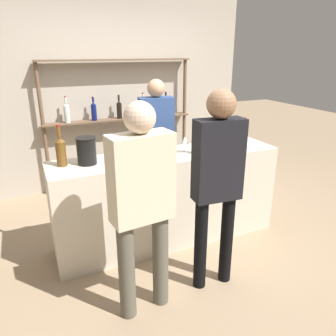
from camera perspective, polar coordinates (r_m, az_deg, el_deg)
ground_plane at (r=3.63m, az=0.00°, el=-12.09°), size 16.00×16.00×0.00m
bar_counter at (r=3.40m, az=0.00°, el=-5.28°), size 2.31×0.54×0.95m
back_wall at (r=4.88m, az=-9.25°, el=13.48°), size 3.91×0.12×2.80m
back_shelf at (r=4.73m, az=-8.66°, el=10.82°), size 2.11×0.18×1.81m
counter_bottle_0 at (r=3.24m, az=4.99°, el=4.64°), size 0.08×0.08×0.33m
counter_bottle_1 at (r=3.22m, az=-2.92°, el=5.02°), size 0.08×0.08×0.38m
counter_bottle_2 at (r=3.52m, az=13.04°, el=5.42°), size 0.07×0.07×0.32m
counter_bottle_3 at (r=3.00m, az=-3.11°, el=3.36°), size 0.08×0.08×0.32m
counter_bottle_4 at (r=3.02m, az=-18.18°, el=2.91°), size 0.09×0.09×0.37m
wine_glass at (r=3.26m, az=2.96°, el=4.76°), size 0.08×0.08×0.17m
ice_bucket at (r=3.01m, az=-14.02°, el=2.92°), size 0.18×0.18×0.24m
customer_center at (r=2.57m, az=8.60°, el=-1.35°), size 0.39×0.22×1.67m
server_behind_counter at (r=4.05m, az=-2.01°, el=5.95°), size 0.43×0.23×1.61m
customer_left at (r=2.29m, az=-4.55°, el=-5.25°), size 0.46×0.24×1.62m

